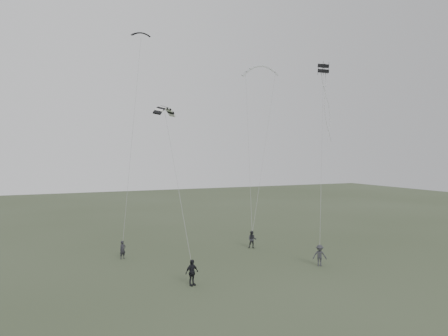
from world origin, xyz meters
name	(u,v)px	position (x,y,z in m)	size (l,w,h in m)	color
ground	(242,272)	(0.00, 0.00, 0.00)	(140.00, 140.00, 0.00)	#3A442B
flyer_left	(123,250)	(-7.06, 7.43, 0.74)	(0.54, 0.35, 1.47)	#222227
flyer_right	(252,240)	(4.34, 6.63, 0.78)	(0.76, 0.59, 1.57)	#26262B
flyer_center	(192,273)	(-4.40, -1.53, 0.85)	(0.99, 0.41, 1.69)	black
flyer_far	(320,255)	(6.09, -0.94, 0.81)	(1.05, 0.60, 1.62)	#2D2E32
kite_dark_small	(141,33)	(-4.88, 9.81, 18.92)	(1.62, 0.49, 0.52)	black
kite_pale_large	(260,66)	(8.76, 13.18, 17.80)	(3.93, 0.88, 1.62)	#B8BABD
kite_striped	(165,107)	(-3.73, 6.61, 12.26)	(2.57, 0.64, 1.05)	black
kite_box	(323,68)	(9.46, 3.26, 15.85)	(0.69, 0.69, 0.74)	black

